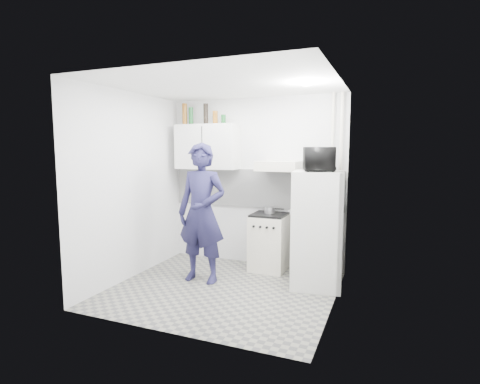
% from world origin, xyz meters
% --- Properties ---
extents(floor, '(2.80, 2.80, 0.00)m').
position_xyz_m(floor, '(0.00, 0.00, 0.00)').
color(floor, gray).
rests_on(floor, ground).
extents(ceiling, '(2.80, 2.80, 0.00)m').
position_xyz_m(ceiling, '(0.00, 0.00, 2.60)').
color(ceiling, white).
rests_on(ceiling, wall_back).
extents(wall_back, '(2.80, 0.00, 2.80)m').
position_xyz_m(wall_back, '(0.00, 1.25, 1.30)').
color(wall_back, silver).
rests_on(wall_back, floor).
extents(wall_left, '(0.00, 2.60, 2.60)m').
position_xyz_m(wall_left, '(-1.40, 0.00, 1.30)').
color(wall_left, silver).
rests_on(wall_left, floor).
extents(wall_right, '(0.00, 2.60, 2.60)m').
position_xyz_m(wall_right, '(1.40, 0.00, 1.30)').
color(wall_right, silver).
rests_on(wall_right, floor).
extents(person, '(0.69, 0.46, 1.90)m').
position_xyz_m(person, '(-0.40, 0.21, 0.95)').
color(person, '#1D1B3F').
rests_on(person, floor).
extents(stove, '(0.52, 0.52, 0.83)m').
position_xyz_m(stove, '(0.31, 1.00, 0.41)').
color(stove, silver).
rests_on(stove, floor).
extents(fridge, '(0.72, 0.72, 1.53)m').
position_xyz_m(fridge, '(1.10, 0.60, 0.77)').
color(fridge, silver).
rests_on(fridge, floor).
extents(stove_top, '(0.50, 0.50, 0.03)m').
position_xyz_m(stove_top, '(0.31, 1.00, 0.84)').
color(stove_top, black).
rests_on(stove_top, stove).
extents(saucepan, '(0.16, 0.16, 0.09)m').
position_xyz_m(saucepan, '(0.30, 1.05, 0.90)').
color(saucepan, silver).
rests_on(saucepan, stove_top).
extents(microwave, '(0.64, 0.52, 0.31)m').
position_xyz_m(microwave, '(1.10, 0.60, 1.69)').
color(microwave, black).
rests_on(microwave, fridge).
extents(bottle_a, '(0.08, 0.08, 0.34)m').
position_xyz_m(bottle_a, '(-1.15, 1.07, 2.37)').
color(bottle_a, brown).
rests_on(bottle_a, upper_cabinet).
extents(bottle_b, '(0.07, 0.07, 0.27)m').
position_xyz_m(bottle_b, '(-1.03, 1.07, 2.34)').
color(bottle_b, '#144C1E').
rests_on(bottle_b, upper_cabinet).
extents(bottle_d, '(0.07, 0.07, 0.32)m').
position_xyz_m(bottle_d, '(-0.77, 1.07, 2.36)').
color(bottle_d, black).
rests_on(bottle_d, upper_cabinet).
extents(canister_a, '(0.08, 0.08, 0.20)m').
position_xyz_m(canister_a, '(-0.61, 1.07, 2.30)').
color(canister_a, brown).
rests_on(canister_a, upper_cabinet).
extents(canister_b, '(0.07, 0.07, 0.14)m').
position_xyz_m(canister_b, '(-0.46, 1.07, 2.27)').
color(canister_b, '#144C1E').
rests_on(canister_b, upper_cabinet).
extents(upper_cabinet, '(1.00, 0.35, 0.70)m').
position_xyz_m(upper_cabinet, '(-0.75, 1.07, 1.85)').
color(upper_cabinet, silver).
rests_on(upper_cabinet, wall_back).
extents(range_hood, '(0.60, 0.50, 0.14)m').
position_xyz_m(range_hood, '(0.45, 1.00, 1.57)').
color(range_hood, silver).
rests_on(range_hood, wall_back).
extents(backsplash, '(2.74, 0.03, 0.60)m').
position_xyz_m(backsplash, '(0.00, 1.24, 1.20)').
color(backsplash, white).
rests_on(backsplash, wall_back).
extents(pipe_a, '(0.05, 0.05, 2.60)m').
position_xyz_m(pipe_a, '(1.30, 1.17, 1.30)').
color(pipe_a, silver).
rests_on(pipe_a, floor).
extents(pipe_b, '(0.04, 0.04, 2.60)m').
position_xyz_m(pipe_b, '(1.18, 1.17, 1.30)').
color(pipe_b, silver).
rests_on(pipe_b, floor).
extents(ceiling_spot_fixture, '(0.10, 0.10, 0.02)m').
position_xyz_m(ceiling_spot_fixture, '(1.00, 0.20, 2.57)').
color(ceiling_spot_fixture, white).
rests_on(ceiling_spot_fixture, ceiling).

